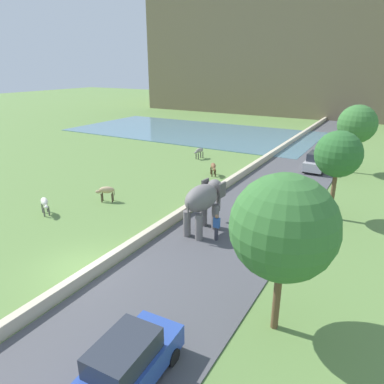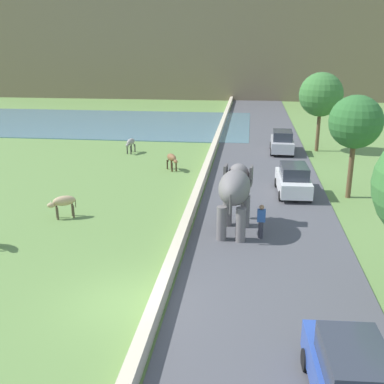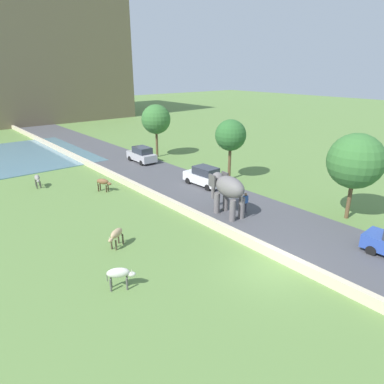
% 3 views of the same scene
% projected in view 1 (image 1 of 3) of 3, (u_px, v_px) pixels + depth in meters
% --- Properties ---
extents(ground_plane, '(220.00, 220.00, 0.00)m').
position_uv_depth(ground_plane, '(79.00, 267.00, 17.43)').
color(ground_plane, '#608442').
extents(road_surface, '(7.00, 120.00, 0.06)m').
position_uv_depth(road_surface, '(290.00, 177.00, 31.35)').
color(road_surface, '#4C4C51').
rests_on(road_surface, ground).
extents(barrier_wall, '(0.40, 110.00, 0.60)m').
position_uv_depth(barrier_wall, '(242.00, 174.00, 31.41)').
color(barrier_wall, beige).
rests_on(barrier_wall, ground).
extents(lake, '(36.00, 18.00, 0.08)m').
position_uv_depth(lake, '(192.00, 131.00, 52.82)').
color(lake, slate).
rests_on(lake, ground).
extents(hill_distant, '(64.00, 28.00, 27.68)m').
position_uv_depth(hill_distant, '(311.00, 43.00, 73.55)').
color(hill_distant, '#75664C').
rests_on(hill_distant, ground).
extents(elephant, '(1.64, 3.53, 2.99)m').
position_uv_depth(elephant, '(204.00, 200.00, 20.51)').
color(elephant, slate).
rests_on(elephant, ground).
extents(person_beside_elephant, '(0.36, 0.22, 1.63)m').
position_uv_depth(person_beside_elephant, '(216.00, 227.00, 19.78)').
color(person_beside_elephant, '#33333D').
rests_on(person_beside_elephant, ground).
extents(car_silver, '(1.87, 4.04, 1.80)m').
position_uv_depth(car_silver, '(317.00, 162.00, 32.99)').
color(car_silver, '#B7B7BC').
rests_on(car_silver, ground).
extents(car_white, '(1.91, 4.06, 1.80)m').
position_uv_depth(car_white, '(284.00, 196.00, 24.29)').
color(car_white, white).
rests_on(car_white, ground).
extents(car_blue, '(1.94, 4.08, 1.80)m').
position_uv_depth(car_blue, '(128.00, 363.00, 10.71)').
color(car_blue, '#2D4CA8').
rests_on(car_blue, ground).
extents(cow_grey, '(0.63, 1.42, 1.15)m').
position_uv_depth(cow_grey, '(199.00, 151.00, 37.38)').
color(cow_grey, gray).
rests_on(cow_grey, ground).
extents(cow_tan, '(1.37, 0.98, 1.15)m').
position_uv_depth(cow_tan, '(106.00, 191.00, 25.58)').
color(cow_tan, tan).
rests_on(cow_tan, ground).
extents(cow_white, '(1.36, 0.99, 1.15)m').
position_uv_depth(cow_white, '(45.00, 203.00, 23.34)').
color(cow_white, silver).
rests_on(cow_white, ground).
extents(cow_brown, '(1.06, 1.33, 1.15)m').
position_uv_depth(cow_brown, '(213.00, 167.00, 31.60)').
color(cow_brown, brown).
rests_on(cow_brown, ground).
extents(tree_near, '(2.89, 2.89, 5.74)m').
position_uv_depth(tree_near, '(338.00, 154.00, 21.62)').
color(tree_near, brown).
rests_on(tree_near, ground).
extents(tree_mid, '(3.79, 3.79, 6.11)m').
position_uv_depth(tree_mid, '(284.00, 227.00, 12.05)').
color(tree_mid, brown).
rests_on(tree_mid, ground).
extents(tree_far, '(3.41, 3.41, 6.19)m').
position_uv_depth(tree_far, '(357.00, 124.00, 31.34)').
color(tree_far, brown).
rests_on(tree_far, ground).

